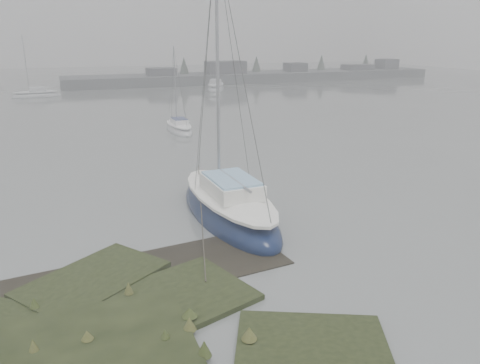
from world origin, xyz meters
name	(u,v)px	position (x,y,z in m)	size (l,w,h in m)	color
ground	(120,126)	(0.00, 30.00, 0.00)	(160.00, 160.00, 0.00)	slate
far_shoreline	(264,76)	(26.84, 61.90, 0.85)	(60.00, 8.00, 4.15)	#4C4F51
sailboat_main	(229,209)	(1.50, 8.03, 0.35)	(2.90, 8.06, 11.26)	#0D183A
sailboat_white	(179,129)	(3.91, 25.92, 0.21)	(1.68, 4.80, 6.72)	silver
sailboat_far_b	(216,88)	(15.51, 52.21, 0.28)	(4.56, 6.66, 8.98)	silver
sailboat_far_c	(36,95)	(-6.82, 52.20, 0.24)	(5.55, 2.16, 7.67)	#9DA2A7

